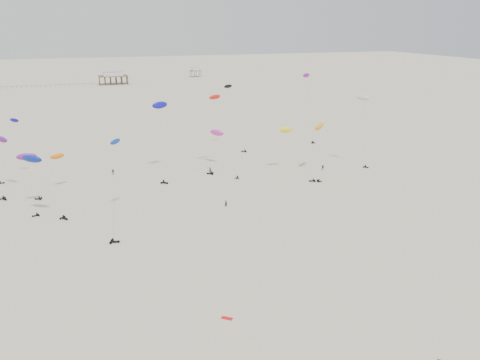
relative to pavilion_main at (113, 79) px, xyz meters
name	(u,v)px	position (x,y,z in m)	size (l,w,h in m)	color
ground_plane	(162,122)	(10.00, -150.00, -4.22)	(900.00, 900.00, 0.00)	beige
pavilion_main	(113,79)	(0.00, 0.00, 0.00)	(21.00, 13.00, 9.80)	brown
pavilion_small	(196,73)	(70.00, 30.00, -0.74)	(9.00, 7.00, 8.00)	brown
pier_fence	(38,86)	(-52.00, 0.00, -3.45)	(80.20, 0.20, 1.50)	black
rig_0	(364,114)	(57.09, -241.98, 12.76)	(4.46, 5.31, 22.72)	black
rig_1	(309,102)	(56.29, -206.69, 11.02)	(4.26, 7.42, 25.84)	black
rig_2	(235,113)	(26.20, -208.92, 9.05)	(6.42, 9.68, 23.22)	black
rig_3	(2,157)	(-45.80, -232.75, 5.99)	(4.03, 10.70, 15.60)	black
rig_4	(38,170)	(-35.69, -254.63, 7.88)	(9.33, 5.80, 15.93)	black
rig_5	(115,185)	(-19.79, -264.73, 5.68)	(5.78, 17.50, 22.44)	black
rig_6	(292,141)	(33.39, -241.38, 5.88)	(6.74, 13.61, 16.99)	black
rig_7	(213,122)	(12.17, -230.95, 11.04)	(6.69, 7.70, 23.44)	black
rig_8	(9,143)	(-45.23, -221.19, 6.99)	(7.94, 5.64, 18.08)	black
rig_9	(52,167)	(-33.81, -235.86, 2.92)	(8.50, 8.63, 11.67)	black
rig_10	(28,165)	(-38.37, -247.20, 7.17)	(4.74, 7.64, 14.43)	black
rig_11	(161,123)	(-3.61, -230.99, 11.63)	(5.29, 12.51, 22.35)	black
rig_12	(319,132)	(41.13, -243.56, 8.64)	(7.39, 12.03, 16.51)	black
rig_13	(220,139)	(14.81, -228.42, 5.09)	(5.30, 18.02, 17.13)	black
spectator_0	(226,206)	(6.71, -260.76, -4.22)	(0.70, 0.48, 1.91)	black
spectator_1	(323,170)	(44.23, -241.53, -4.22)	(0.98, 0.57, 2.00)	black
spectator_2	(113,174)	(-17.86, -224.91, -4.22)	(1.18, 0.64, 2.00)	black
spectator_3	(210,172)	(10.46, -232.31, -4.22)	(0.72, 0.49, 1.98)	black
grounded_kite_b	(227,318)	(-6.96, -305.35, -4.22)	(1.80, 0.70, 0.07)	red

